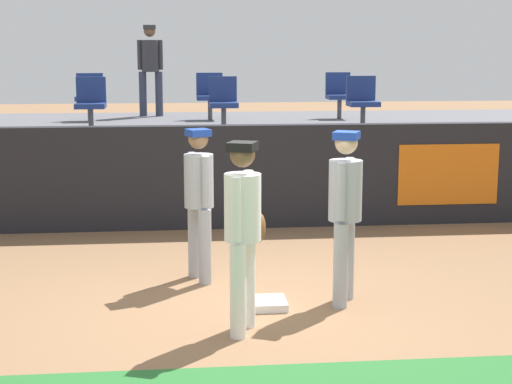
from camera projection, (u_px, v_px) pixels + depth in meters
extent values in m
plane|color=#846042|center=(256.00, 314.00, 7.91)|extent=(60.00, 60.00, 0.00)
cube|color=white|center=(266.00, 303.00, 8.11)|extent=(0.40, 0.40, 0.08)
cylinder|color=white|center=(247.00, 282.00, 7.50)|extent=(0.15, 0.15, 0.86)
cylinder|color=white|center=(238.00, 291.00, 7.20)|extent=(0.15, 0.15, 0.86)
cylinder|color=white|center=(243.00, 207.00, 7.22)|extent=(0.43, 0.43, 0.61)
sphere|color=brown|center=(242.00, 155.00, 7.13)|extent=(0.23, 0.23, 0.23)
cube|color=black|center=(242.00, 146.00, 7.12)|extent=(0.31, 0.31, 0.08)
cylinder|color=white|center=(249.00, 201.00, 7.41)|extent=(0.09, 0.09, 0.57)
cylinder|color=white|center=(236.00, 210.00, 7.02)|extent=(0.09, 0.09, 0.57)
ellipsoid|color=brown|center=(259.00, 228.00, 7.42)|extent=(0.18, 0.23, 0.28)
cylinder|color=#9EA3AD|center=(347.00, 258.00, 8.33)|extent=(0.15, 0.15, 0.87)
cylinder|color=#9EA3AD|center=(341.00, 266.00, 8.04)|extent=(0.15, 0.15, 0.87)
cylinder|color=#9EA3AD|center=(345.00, 190.00, 8.05)|extent=(0.44, 0.44, 0.61)
sphere|color=beige|center=(346.00, 143.00, 7.97)|extent=(0.23, 0.23, 0.23)
cube|color=#193899|center=(346.00, 136.00, 7.95)|extent=(0.31, 0.31, 0.08)
cylinder|color=#9EA3AD|center=(350.00, 185.00, 8.24)|extent=(0.09, 0.09, 0.57)
cylinder|color=#9EA3AD|center=(341.00, 192.00, 7.86)|extent=(0.09, 0.09, 0.57)
cylinder|color=#9EA3AD|center=(194.00, 241.00, 9.12)|extent=(0.14, 0.14, 0.84)
cylinder|color=#9EA3AD|center=(205.00, 247.00, 8.85)|extent=(0.14, 0.14, 0.84)
cylinder|color=#9EA3AD|center=(199.00, 181.00, 8.86)|extent=(0.42, 0.42, 0.59)
sphere|color=#8C6647|center=(198.00, 139.00, 8.78)|extent=(0.22, 0.22, 0.22)
cube|color=#193899|center=(198.00, 133.00, 8.76)|extent=(0.30, 0.30, 0.08)
cylinder|color=#9EA3AD|center=(192.00, 177.00, 9.03)|extent=(0.09, 0.09, 0.55)
cylinder|color=#9EA3AD|center=(206.00, 182.00, 8.68)|extent=(0.09, 0.09, 0.55)
cube|color=black|center=(229.00, 177.00, 11.58)|extent=(18.00, 0.24, 1.48)
cube|color=orange|center=(448.00, 174.00, 11.78)|extent=(1.50, 0.02, 0.89)
cube|color=#59595E|center=(218.00, 159.00, 14.11)|extent=(18.00, 4.80, 1.27)
cylinder|color=#4C4C51|center=(91.00, 119.00, 12.58)|extent=(0.08, 0.08, 0.40)
cube|color=navy|center=(90.00, 106.00, 12.55)|extent=(0.46, 0.44, 0.08)
cube|color=navy|center=(91.00, 90.00, 12.69)|extent=(0.46, 0.06, 0.40)
cylinder|color=#4C4C51|center=(363.00, 116.00, 13.02)|extent=(0.08, 0.08, 0.40)
cube|color=navy|center=(363.00, 104.00, 12.98)|extent=(0.48, 0.44, 0.08)
cube|color=navy|center=(361.00, 88.00, 13.13)|extent=(0.48, 0.06, 0.40)
cylinder|color=#4C4C51|center=(339.00, 108.00, 14.78)|extent=(0.08, 0.08, 0.40)
cube|color=navy|center=(340.00, 97.00, 14.75)|extent=(0.45, 0.44, 0.08)
cube|color=navy|center=(338.00, 83.00, 14.89)|extent=(0.45, 0.06, 0.40)
cylinder|color=#4C4C51|center=(210.00, 109.00, 14.54)|extent=(0.08, 0.08, 0.40)
cube|color=navy|center=(210.00, 98.00, 14.51)|extent=(0.48, 0.44, 0.08)
cube|color=navy|center=(209.00, 84.00, 14.65)|extent=(0.48, 0.06, 0.40)
cylinder|color=#4C4C51|center=(90.00, 110.00, 14.33)|extent=(0.08, 0.08, 0.40)
cube|color=navy|center=(89.00, 98.00, 14.29)|extent=(0.47, 0.44, 0.08)
cube|color=navy|center=(90.00, 84.00, 14.43)|extent=(0.47, 0.06, 0.40)
cylinder|color=#4C4C51|center=(224.00, 117.00, 12.79)|extent=(0.08, 0.08, 0.40)
cube|color=navy|center=(224.00, 105.00, 12.76)|extent=(0.45, 0.44, 0.08)
cube|color=navy|center=(223.00, 89.00, 12.90)|extent=(0.45, 0.06, 0.40)
cylinder|color=#33384C|center=(159.00, 94.00, 15.31)|extent=(0.14, 0.14, 0.84)
cylinder|color=#33384C|center=(143.00, 94.00, 15.28)|extent=(0.14, 0.14, 0.84)
cylinder|color=#333338|center=(150.00, 56.00, 15.16)|extent=(0.32, 0.32, 0.59)
sphere|color=brown|center=(150.00, 31.00, 15.08)|extent=(0.22, 0.22, 0.22)
cube|color=#333338|center=(149.00, 27.00, 15.07)|extent=(0.23, 0.23, 0.08)
cylinder|color=#333338|center=(161.00, 55.00, 15.18)|extent=(0.09, 0.09, 0.55)
cylinder|color=#333338|center=(140.00, 55.00, 15.14)|extent=(0.09, 0.09, 0.55)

